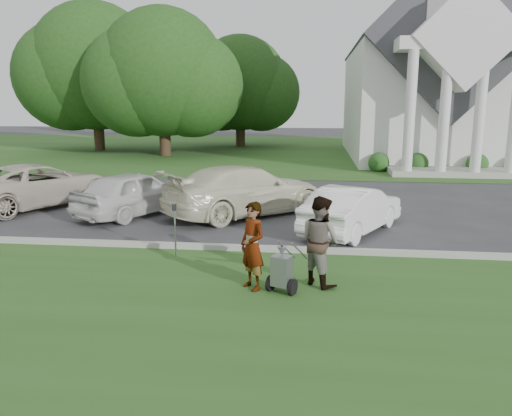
% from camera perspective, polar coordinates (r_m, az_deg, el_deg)
% --- Properties ---
extents(ground, '(120.00, 120.00, 0.00)m').
position_cam_1_polar(ground, '(11.90, -3.78, -5.63)').
color(ground, '#333335').
rests_on(ground, ground).
extents(grass_strip, '(80.00, 7.00, 0.01)m').
position_cam_1_polar(grass_strip, '(9.15, -7.22, -11.26)').
color(grass_strip, '#2A521C').
rests_on(grass_strip, ground).
extents(church_lawn, '(80.00, 30.00, 0.01)m').
position_cam_1_polar(church_lawn, '(38.37, 3.52, 6.64)').
color(church_lawn, '#2A521C').
rests_on(church_lawn, ground).
extents(curb, '(80.00, 0.18, 0.15)m').
position_cam_1_polar(curb, '(12.40, -3.33, -4.54)').
color(curb, '#9E9E93').
rests_on(curb, ground).
extents(church, '(9.19, 19.00, 24.10)m').
position_cam_1_polar(church, '(35.03, 18.70, 15.26)').
color(church, white).
rests_on(church, ground).
extents(tree_left, '(10.63, 8.40, 9.71)m').
position_cam_1_polar(tree_left, '(34.67, -10.63, 14.34)').
color(tree_left, '#332316').
rests_on(tree_left, ground).
extents(tree_far, '(11.64, 9.20, 10.73)m').
position_cam_1_polar(tree_far, '(39.61, -17.94, 14.51)').
color(tree_far, '#332316').
rests_on(tree_far, ground).
extents(tree_back, '(9.61, 7.60, 8.89)m').
position_cam_1_polar(tree_back, '(41.60, -1.84, 13.59)').
color(tree_back, '#332316').
rests_on(tree_back, ground).
extents(striping_cart, '(0.82, 1.16, 1.00)m').
position_cam_1_polar(striping_cart, '(9.61, 2.99, -7.27)').
color(striping_cart, black).
rests_on(striping_cart, ground).
extents(person_left, '(0.73, 0.75, 1.73)m').
position_cam_1_polar(person_left, '(9.66, -0.41, -4.45)').
color(person_left, '#999999').
rests_on(person_left, ground).
extents(person_right, '(1.10, 1.10, 1.80)m').
position_cam_1_polar(person_right, '(9.97, 7.33, -3.82)').
color(person_right, '#999999').
rests_on(person_right, ground).
extents(parking_meter_near, '(0.09, 0.08, 1.31)m').
position_cam_1_polar(parking_meter_near, '(11.86, -9.26, -1.70)').
color(parking_meter_near, gray).
rests_on(parking_meter_near, ground).
extents(car_a, '(4.64, 5.97, 1.51)m').
position_cam_1_polar(car_a, '(19.12, -23.71, 2.44)').
color(car_a, beige).
rests_on(car_a, ground).
extents(car_b, '(3.48, 4.56, 1.45)m').
position_cam_1_polar(car_b, '(16.61, -13.63, 1.70)').
color(car_b, silver).
rests_on(car_b, ground).
extents(car_c, '(5.60, 5.41, 1.61)m').
position_cam_1_polar(car_c, '(16.15, -1.21, 2.05)').
color(car_c, beige).
rests_on(car_c, ground).
extents(car_d, '(3.15, 4.20, 1.32)m').
position_cam_1_polar(car_d, '(14.21, 10.98, -0.15)').
color(car_d, white).
rests_on(car_d, ground).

